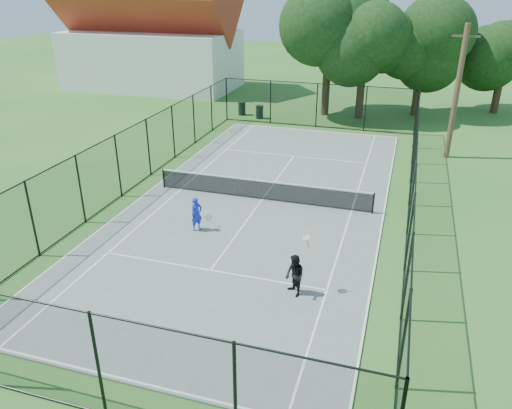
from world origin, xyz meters
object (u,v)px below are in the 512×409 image
(tennis_net, at_px, (262,189))
(player_black, at_px, (295,275))
(utility_pole, at_px, (457,93))
(trash_bin_right, at_px, (260,112))
(trash_bin_left, at_px, (242,108))
(player_blue, at_px, (197,214))

(tennis_net, distance_m, player_black, 7.61)
(tennis_net, bearing_deg, utility_pole, 47.09)
(trash_bin_right, bearing_deg, tennis_net, -72.77)
(trash_bin_left, height_order, utility_pole, utility_pole)
(tennis_net, distance_m, trash_bin_right, 14.74)
(trash_bin_left, xyz_separation_m, player_black, (9.04, -21.58, 0.27))
(tennis_net, bearing_deg, trash_bin_left, 112.00)
(tennis_net, relative_size, player_black, 4.68)
(trash_bin_left, bearing_deg, player_blue, -76.95)
(trash_bin_right, relative_size, player_blue, 0.67)
(trash_bin_right, distance_m, player_blue, 17.96)
(trash_bin_right, distance_m, player_black, 22.32)
(tennis_net, relative_size, trash_bin_right, 10.61)
(player_blue, xyz_separation_m, player_black, (4.80, -3.27, 0.01))
(trash_bin_left, xyz_separation_m, player_blue, (4.25, -18.32, 0.26))
(trash_bin_right, distance_m, utility_pole, 14.08)
(utility_pole, bearing_deg, trash_bin_right, 158.26)
(trash_bin_left, bearing_deg, trash_bin_right, -20.11)
(trash_bin_right, bearing_deg, player_black, -70.37)
(player_blue, bearing_deg, tennis_net, 65.57)
(tennis_net, distance_m, player_blue, 4.04)
(player_black, bearing_deg, utility_pole, 71.81)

